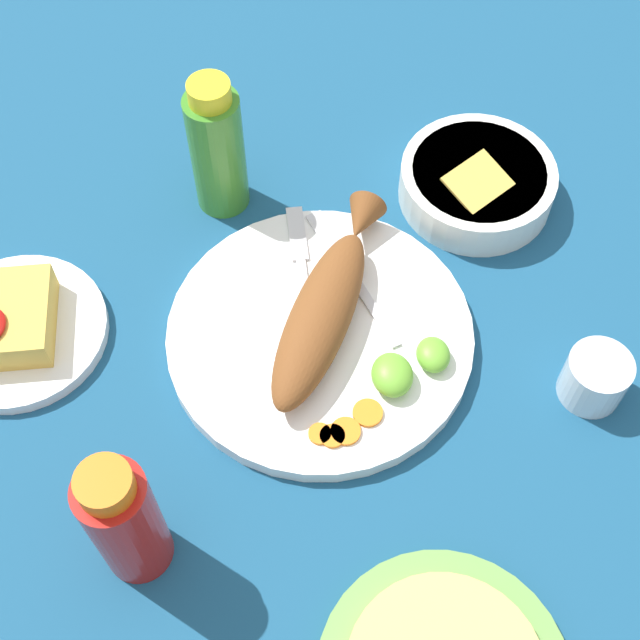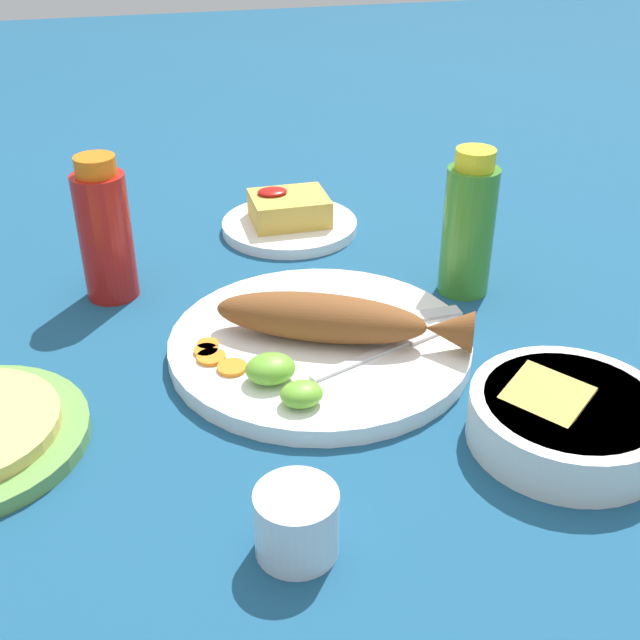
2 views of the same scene
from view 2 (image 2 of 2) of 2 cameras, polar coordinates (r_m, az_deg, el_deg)
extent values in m
plane|color=navy|center=(0.82, 0.00, -2.30)|extent=(4.00, 4.00, 0.00)
cylinder|color=white|center=(0.81, 0.00, -1.76)|extent=(0.31, 0.31, 0.02)
ellipsoid|color=brown|center=(0.80, 0.00, 0.18)|extent=(0.22, 0.14, 0.05)
cone|color=brown|center=(0.79, 9.17, -0.70)|extent=(0.06, 0.06, 0.04)
cube|color=silver|center=(0.82, 1.75, -0.48)|extent=(0.11, 0.01, 0.00)
cube|color=silver|center=(0.85, 7.71, 0.39)|extent=(0.07, 0.02, 0.00)
cube|color=silver|center=(0.77, 2.93, -2.84)|extent=(0.11, 0.05, 0.00)
cube|color=silver|center=(0.82, 8.01, -0.76)|extent=(0.07, 0.04, 0.00)
cylinder|color=orange|center=(0.80, -7.99, -1.73)|extent=(0.02, 0.02, 0.00)
cylinder|color=orange|center=(0.79, -8.11, -2.23)|extent=(0.02, 0.02, 0.00)
cylinder|color=orange|center=(0.78, -7.74, -2.64)|extent=(0.03, 0.03, 0.00)
cylinder|color=orange|center=(0.76, -6.27, -3.38)|extent=(0.03, 0.03, 0.00)
ellipsoid|color=#6BB233|center=(0.74, -3.55, -3.48)|extent=(0.05, 0.04, 0.03)
ellipsoid|color=#6BB233|center=(0.71, -1.32, -5.29)|extent=(0.04, 0.03, 0.02)
cylinder|color=#B21914|center=(0.92, -14.99, 5.72)|extent=(0.06, 0.06, 0.14)
cylinder|color=orange|center=(0.89, -15.70, 10.52)|extent=(0.04, 0.04, 0.02)
cylinder|color=#3D8428|center=(0.92, 10.48, 6.20)|extent=(0.06, 0.06, 0.15)
cylinder|color=yellow|center=(0.88, 10.99, 11.18)|extent=(0.04, 0.04, 0.02)
cylinder|color=silver|center=(0.59, -1.68, -14.20)|extent=(0.06, 0.06, 0.05)
cylinder|color=white|center=(0.60, -1.66, -15.18)|extent=(0.05, 0.05, 0.02)
cylinder|color=white|center=(1.08, -2.17, 6.71)|extent=(0.18, 0.18, 0.01)
cube|color=gold|center=(1.07, -2.20, 7.93)|extent=(0.10, 0.08, 0.04)
ellipsoid|color=#AD140F|center=(1.07, -3.41, 9.10)|extent=(0.04, 0.03, 0.01)
cylinder|color=white|center=(0.72, 17.18, -6.83)|extent=(0.17, 0.17, 0.04)
cylinder|color=olive|center=(0.71, 17.35, -5.92)|extent=(0.15, 0.15, 0.02)
cube|color=gold|center=(0.69, 15.36, -5.71)|extent=(0.10, 0.10, 0.02)
camera|label=1|loc=(0.83, -51.15, 45.62)|focal=50.00mm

